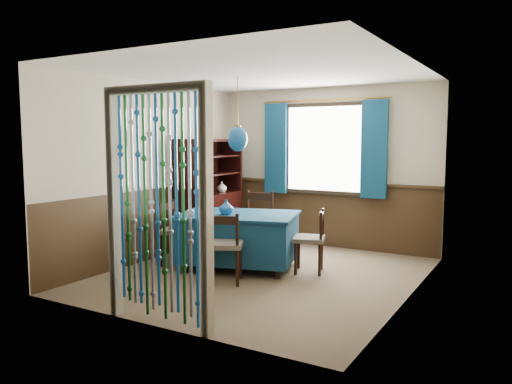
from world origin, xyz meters
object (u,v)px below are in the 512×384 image
Objects in this scene: chair_right at (311,239)px; chair_left at (176,231)px; sideboard at (209,210)px; vase_sideboard at (222,186)px; bowl_shelf at (204,173)px; dining_table at (238,236)px; vase_table at (226,208)px; pendant_lamp at (238,139)px; chair_far at (255,222)px; chair_near at (224,245)px.

chair_left is at bearing 89.05° from chair_right.
sideboard is at bearing 54.72° from chair_right.
vase_sideboard is (-0.21, 1.43, 0.48)m from chair_left.
chair_left is 3.88× the size of bowl_shelf.
vase_table is at bearing -138.41° from dining_table.
vase_table is 1.63m from vase_sideboard.
chair_right is 0.84× the size of pendant_lamp.
bowl_shelf is (-0.91, 0.02, 0.69)m from chair_far.
chair_right is 1.16m from vase_table.
sideboard is at bearing 124.12° from dining_table.
vase_sideboard is at bearing 179.65° from chair_left.
bowl_shelf reaches higher than chair_right.
dining_table is at bearing 97.30° from chair_far.
sideboard is (-1.34, 1.59, 0.14)m from chair_near.
chair_far reaches higher than chair_left.
chair_far is 0.88m from vase_table.
chair_left reaches higher than dining_table.
dining_table is 0.87m from chair_left.
bowl_shelf is at bearing -5.84° from chair_far.
sideboard is at bearing 140.63° from pendant_lamp.
sideboard reaches higher than dining_table.
chair_far is at bearing 79.34° from chair_near.
sideboard reaches higher than chair_near.
chair_near is at bearing -59.12° from vase_table.
bowl_shelf is at bearing -90.00° from vase_sideboard.
chair_near is at bearing -47.23° from bowl_shelf.
dining_table is 0.43m from vase_table.
vase_table is (0.74, 0.11, 0.36)m from chair_left.
chair_near is 0.89× the size of pendant_lamp.
chair_right is at bearing -19.36° from sideboard.
bowl_shelf reaches higher than chair_near.
sideboard reaches higher than vase_table.
vase_table is at bearing 89.80° from chair_left.
pendant_lamp is at bearing -41.77° from sideboard.
pendant_lamp is at bearing 97.30° from chair_far.
vase_sideboard is (-1.28, 1.85, 0.49)m from chair_near.
chair_near is 0.50× the size of sideboard.
chair_right is at bearing 17.58° from pendant_lamp.
chair_right is at bearing -24.19° from vase_sideboard.
vase_table is 1.33m from bowl_shelf.
chair_left is 1.53m from vase_sideboard.
chair_left is at bearing 132.48° from chair_near.
sideboard is at bearing 134.05° from vase_table.
chair_right is at bearing 98.51° from chair_left.
dining_table is at bearing 58.09° from vase_table.
chair_far is 1.00m from sideboard.
vase_sideboard is at bearing 115.24° from dining_table.
vase_table is (-1.01, -0.43, 0.39)m from chair_right.
chair_left is at bearing -79.17° from sideboard.
pendant_lamp reaches higher than vase_table.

